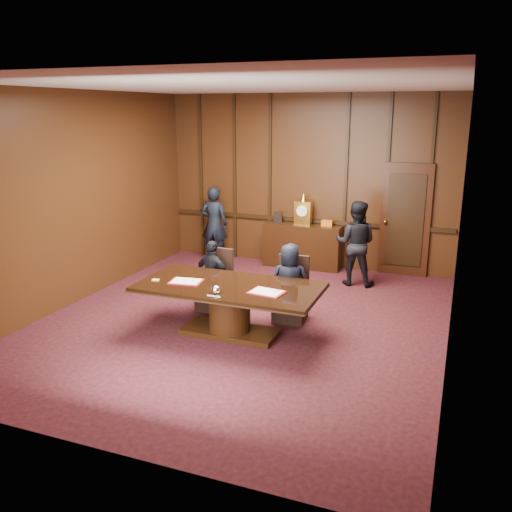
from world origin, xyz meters
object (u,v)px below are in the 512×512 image
at_px(signatory_left, 213,276).
at_px(witness_left, 214,224).
at_px(sideboard, 302,244).
at_px(witness_right, 355,243).
at_px(signatory_right, 290,283).
at_px(conference_table, 230,301).

distance_m(signatory_left, witness_left, 3.09).
xyz_separation_m(sideboard, witness_right, (1.23, -0.76, 0.31)).
bearing_deg(signatory_right, sideboard, -89.76).
distance_m(conference_table, witness_left, 4.10).
distance_m(signatory_left, signatory_right, 1.30).
xyz_separation_m(signatory_right, witness_right, (0.57, 2.20, 0.17)).
bearing_deg(sideboard, signatory_right, -77.40).
distance_m(sideboard, witness_right, 1.48).
distance_m(sideboard, witness_left, 1.97).
bearing_deg(witness_right, signatory_left, 47.70).
bearing_deg(signatory_left, witness_right, -117.38).
distance_m(conference_table, signatory_right, 1.04).
bearing_deg(signatory_left, signatory_right, -166.99).
bearing_deg(sideboard, witness_left, -175.28).
bearing_deg(witness_left, witness_right, 162.97).
xyz_separation_m(signatory_left, signatory_right, (1.30, 0.00, 0.03)).
distance_m(conference_table, witness_right, 3.25).
xyz_separation_m(sideboard, conference_table, (0.01, -3.76, 0.02)).
xyz_separation_m(signatory_left, witness_left, (-1.30, 2.80, 0.22)).
bearing_deg(witness_left, conference_table, 112.10).
height_order(conference_table, signatory_left, signatory_left).
bearing_deg(witness_right, witness_left, -12.64).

